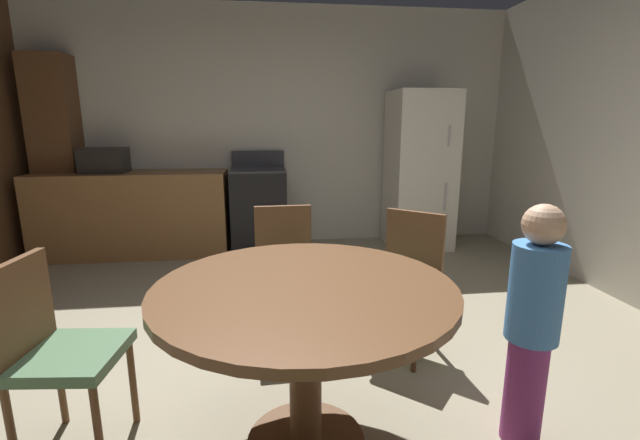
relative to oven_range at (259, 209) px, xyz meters
name	(u,v)px	position (x,y,z in m)	size (l,w,h in m)	color
ground_plane	(297,389)	(0.22, -2.71, -0.47)	(14.00, 14.00, 0.00)	gray
wall_back	(276,128)	(0.22, 0.40, 0.88)	(5.71, 0.12, 2.70)	beige
kitchen_counter	(134,214)	(-1.34, 0.00, -0.02)	(1.99, 0.60, 0.90)	olive
pantry_column	(59,157)	(-2.12, 0.18, 0.58)	(0.44, 0.36, 2.10)	brown
oven_range	(259,209)	(0.00, 0.00, 0.00)	(0.60, 0.60, 1.10)	black
refrigerator	(420,171)	(1.83, -0.05, 0.41)	(0.68, 0.68, 1.76)	silver
microwave	(104,160)	(-1.59, 0.00, 0.56)	(0.44, 0.32, 0.26)	black
dining_table	(305,319)	(0.23, -3.12, 0.14)	(1.25, 1.25, 0.76)	brown
chair_north	(285,264)	(0.19, -2.06, 0.03)	(0.41, 0.41, 0.87)	brown
chair_northeast	(406,273)	(0.93, -2.33, 0.03)	(0.56, 0.56, 0.87)	brown
chair_west	(53,345)	(-0.82, -3.01, 0.03)	(0.44, 0.44, 0.87)	brown
person_child	(532,321)	(1.20, -3.21, 0.11)	(0.24, 0.24, 1.09)	#8C337A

